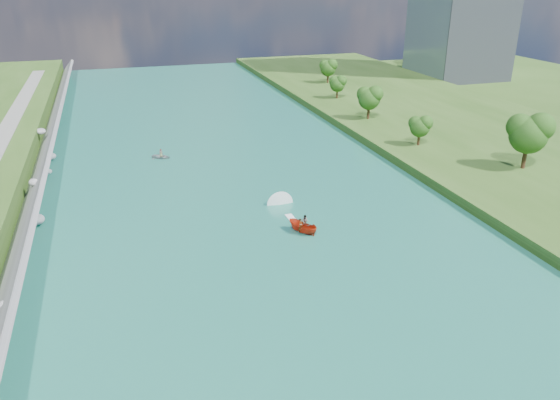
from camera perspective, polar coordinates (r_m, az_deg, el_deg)
name	(u,v)px	position (r m, az deg, el deg)	size (l,w,h in m)	color
ground	(290,286)	(54.68, 1.03, -8.96)	(260.00, 260.00, 0.00)	#2D5119
river_water	(242,208)	(71.75, -4.02, -0.85)	(55.00, 240.00, 0.10)	#1B685E
berm_east	(550,166)	(95.04, 26.39, 3.23)	(44.00, 240.00, 1.50)	#2D5119
riprap_bank	(25,224)	(69.51, -25.06, -2.31)	(3.79, 236.00, 4.05)	slate
trees_east	(539,156)	(81.46, 25.47, 4.14)	(14.37, 138.39, 10.00)	#1F4913
motorboat	(298,222)	(66.14, 1.89, -2.28)	(3.60, 18.83, 2.02)	#B4280E
raft	(161,156)	(92.80, -12.32, 4.52)	(3.96, 3.74, 1.54)	gray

